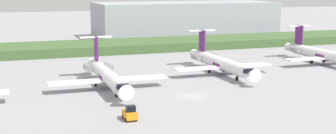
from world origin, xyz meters
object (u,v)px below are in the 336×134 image
Objects in this scene: regional_jet_second at (107,75)px; regional_jet_third at (220,63)px; baggage_tug at (130,113)px; regional_jet_fourth at (323,54)px.

regional_jet_second is 1.00× the size of regional_jet_third.
regional_jet_second is 22.81m from baggage_tug.
regional_jet_second is 57.96m from regional_jet_fourth.
regional_jet_third is 1.00× the size of regional_jet_fourth.
regional_jet_fourth is 9.69× the size of baggage_tug.
regional_jet_third and regional_jet_fourth have the same top height.
baggage_tug is (-58.62, -31.78, -1.53)m from regional_jet_fourth.
regional_jet_third is 9.69× the size of baggage_tug.
regional_jet_second and regional_jet_third have the same top height.
regional_jet_fourth is at bearing 9.00° from regional_jet_second.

